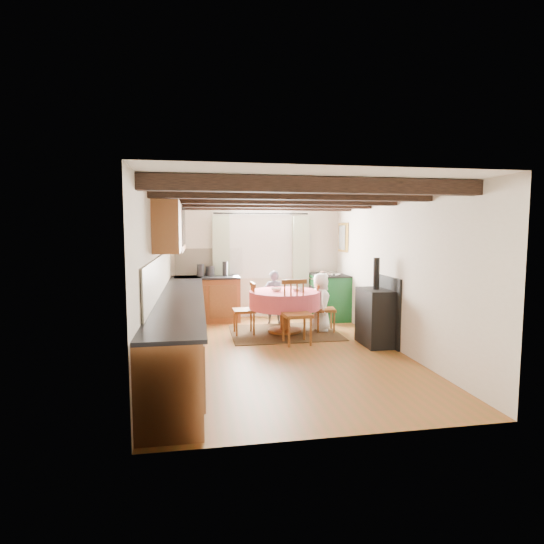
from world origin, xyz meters
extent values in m
cube|color=brown|center=(0.00, 0.00, 0.00)|extent=(3.60, 5.50, 0.00)
cube|color=white|center=(0.00, 0.00, 2.40)|extent=(3.60, 5.50, 0.00)
cube|color=silver|center=(0.00, 2.75, 1.20)|extent=(3.60, 0.00, 2.40)
cube|color=silver|center=(0.00, -2.75, 1.20)|extent=(3.60, 0.00, 2.40)
cube|color=silver|center=(-1.80, 0.00, 1.20)|extent=(0.00, 5.50, 2.40)
cube|color=silver|center=(1.80, 0.00, 1.20)|extent=(0.00, 5.50, 2.40)
cube|color=#3B261C|center=(0.00, -2.00, 2.31)|extent=(3.60, 0.16, 0.16)
cube|color=#3B261C|center=(0.00, -1.00, 2.31)|extent=(3.60, 0.16, 0.16)
cube|color=#3B261C|center=(0.00, 0.00, 2.31)|extent=(3.60, 0.16, 0.16)
cube|color=#3B261C|center=(0.00, 1.00, 2.31)|extent=(3.60, 0.16, 0.16)
cube|color=#3B261C|center=(0.00, 2.00, 2.31)|extent=(3.60, 0.16, 0.16)
cube|color=beige|center=(-1.78, 0.30, 1.20)|extent=(0.02, 4.50, 0.55)
cube|color=beige|center=(-1.00, 2.73, 1.20)|extent=(1.40, 0.02, 0.55)
cube|color=brown|center=(-1.50, 0.00, 0.44)|extent=(0.60, 5.30, 0.88)
cube|color=brown|center=(-1.05, 2.45, 0.44)|extent=(1.30, 0.60, 0.88)
cube|color=black|center=(-1.48, 0.00, 0.90)|extent=(0.64, 5.30, 0.04)
cube|color=black|center=(-1.05, 2.43, 0.90)|extent=(1.30, 0.64, 0.04)
cube|color=brown|center=(-1.63, 1.20, 1.95)|extent=(0.34, 1.80, 0.90)
cube|color=brown|center=(-1.63, -0.30, 1.90)|extent=(0.34, 0.90, 0.70)
cube|color=white|center=(0.10, 2.73, 1.60)|extent=(1.34, 0.03, 1.54)
cube|color=white|center=(0.10, 2.74, 1.60)|extent=(1.20, 0.01, 1.40)
cube|color=#B6C29C|center=(-0.75, 2.65, 1.10)|extent=(0.35, 0.10, 2.10)
cube|color=#B6C29C|center=(0.95, 2.65, 1.10)|extent=(0.35, 0.10, 2.10)
cylinder|color=black|center=(0.10, 2.65, 2.20)|extent=(2.00, 0.03, 0.03)
cube|color=gold|center=(1.77, 2.30, 1.70)|extent=(0.04, 0.50, 0.60)
cylinder|color=silver|center=(1.05, 2.72, 1.70)|extent=(0.30, 0.02, 0.30)
cube|color=#341D14|center=(0.29, 1.17, 0.01)|extent=(1.92, 1.49, 0.01)
imported|color=slate|center=(0.24, 1.97, 0.53)|extent=(0.42, 0.30, 1.06)
imported|color=white|center=(0.99, 1.24, 0.54)|extent=(0.46, 0.59, 1.07)
imported|color=silver|center=(0.53, 1.16, 0.79)|extent=(0.28, 0.28, 0.05)
imported|color=silver|center=(0.14, 1.17, 0.80)|extent=(0.26, 0.26, 0.06)
imported|color=silver|center=(0.56, 1.02, 0.81)|extent=(0.11, 0.11, 0.09)
cylinder|color=#262628|center=(-1.18, 2.41, 1.05)|extent=(0.15, 0.15, 0.25)
cylinder|color=#262628|center=(-0.99, 2.52, 1.02)|extent=(0.18, 0.18, 0.20)
cylinder|color=#262628|center=(-0.68, 2.45, 1.07)|extent=(0.11, 0.11, 0.30)
camera|label=1|loc=(-1.24, -6.28, 1.85)|focal=28.32mm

